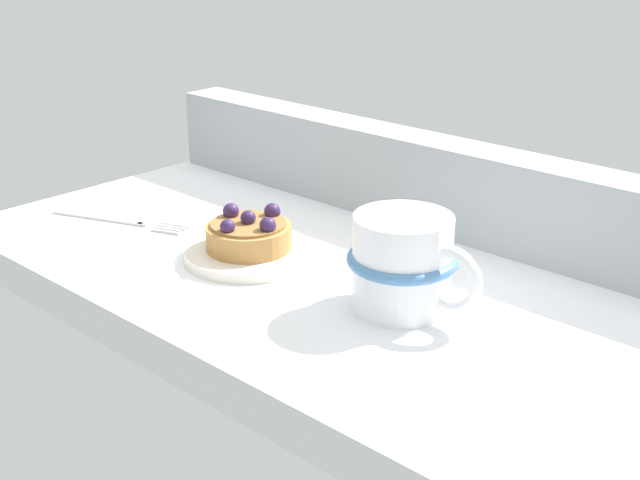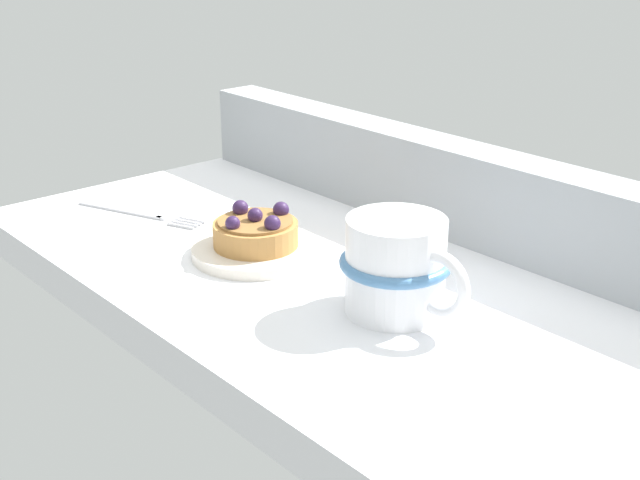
{
  "view_description": "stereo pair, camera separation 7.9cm",
  "coord_description": "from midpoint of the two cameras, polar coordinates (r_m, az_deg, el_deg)",
  "views": [
    {
      "loc": [
        50.85,
        -56.34,
        33.32
      ],
      "look_at": [
        1.25,
        -2.5,
        4.18
      ],
      "focal_mm": 47.44,
      "sensor_mm": 36.0,
      "label": 1
    },
    {
      "loc": [
        56.34,
        -50.71,
        33.32
      ],
      "look_at": [
        1.25,
        -2.5,
        4.18
      ],
      "focal_mm": 47.44,
      "sensor_mm": 36.0,
      "label": 2
    }
  ],
  "objects": [
    {
      "name": "raspberry_tart",
      "position": [
        0.85,
        -7.47,
        0.36
      ],
      "size": [
        8.63,
        8.63,
        4.05
      ],
      "color": "#B77F42",
      "rests_on": "dessert_plate"
    },
    {
      "name": "window_rail_back",
      "position": [
        0.93,
        5.19,
        3.82
      ],
      "size": [
        77.51,
        5.47,
        9.77
      ],
      "primitive_type": "cube",
      "color": "#9EA3A8",
      "rests_on": "ground_plane"
    },
    {
      "name": "coffee_mug",
      "position": [
        0.73,
        2.67,
        -1.62
      ],
      "size": [
        13.05,
        9.79,
        8.6
      ],
      "color": "white",
      "rests_on": "ground_plane"
    },
    {
      "name": "dessert_plate",
      "position": [
        0.86,
        -7.42,
        -0.95
      ],
      "size": [
        13.14,
        13.14,
        1.09
      ],
      "color": "silver",
      "rests_on": "ground_plane"
    },
    {
      "name": "ground_plane",
      "position": [
        0.84,
        -2.17,
        -3.32
      ],
      "size": [
        79.09,
        39.58,
        4.01
      ],
      "primitive_type": "cube",
      "color": "white"
    },
    {
      "name": "dessert_fork",
      "position": [
        0.98,
        -15.65,
        1.27
      ],
      "size": [
        16.47,
        7.8,
        0.6
      ],
      "color": "#B7B7BC",
      "rests_on": "ground_plane"
    }
  ]
}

